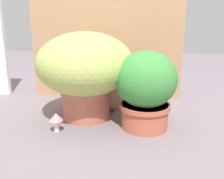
# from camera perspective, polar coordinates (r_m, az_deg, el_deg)

# --- Properties ---
(ground_plane) EXTENTS (6.00, 6.00, 0.00)m
(ground_plane) POSITION_cam_1_polar(r_m,az_deg,el_deg) (1.58, -3.12, -6.48)
(ground_plane) COLOR slate
(cardboard_backdrop) EXTENTS (1.12, 0.03, 0.74)m
(cardboard_backdrop) POSITION_cam_1_polar(r_m,az_deg,el_deg) (1.92, -1.36, 9.00)
(cardboard_backdrop) COLOR tan
(cardboard_backdrop) RESTS_ON ground
(grass_planter) EXTENTS (0.57, 0.57, 0.52)m
(grass_planter) POSITION_cam_1_polar(r_m,az_deg,el_deg) (1.51, -5.97, 4.68)
(grass_planter) COLOR #C26753
(grass_planter) RESTS_ON ground
(leafy_planter) EXTENTS (0.33, 0.33, 0.43)m
(leafy_planter) POSITION_cam_1_polar(r_m,az_deg,el_deg) (1.39, 7.51, 0.34)
(leafy_planter) COLOR #BD5D42
(leafy_planter) RESTS_ON ground
(cat) EXTENTS (0.35, 0.30, 0.32)m
(cat) POSITION_cam_1_polar(r_m,az_deg,el_deg) (1.69, -0.42, -0.55)
(cat) COLOR tan
(cat) RESTS_ON ground
(mushroom_ornament_pink) EXTENTS (0.08, 0.08, 0.11)m
(mushroom_ornament_pink) POSITION_cam_1_polar(r_m,az_deg,el_deg) (1.41, -12.32, -6.31)
(mushroom_ornament_pink) COLOR silver
(mushroom_ornament_pink) RESTS_ON ground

